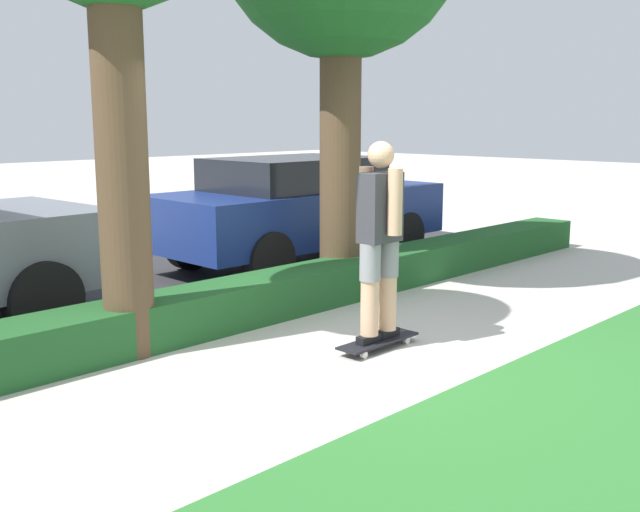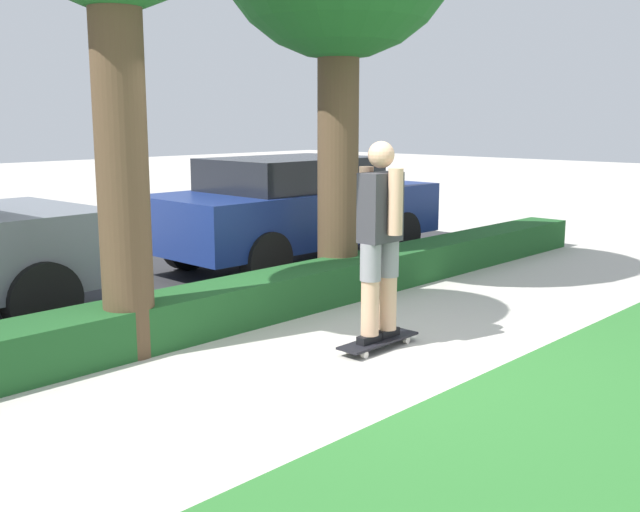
{
  "view_description": "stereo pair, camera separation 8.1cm",
  "coord_description": "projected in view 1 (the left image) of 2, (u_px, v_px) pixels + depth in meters",
  "views": [
    {
      "loc": [
        -4.65,
        -4.06,
        2.03
      ],
      "look_at": [
        0.12,
        0.6,
        0.8
      ],
      "focal_mm": 42.0,
      "sensor_mm": 36.0,
      "label": 1
    },
    {
      "loc": [
        -4.71,
        -4.0,
        2.03
      ],
      "look_at": [
        0.12,
        0.6,
        0.8
      ],
      "focal_mm": 42.0,
      "sensor_mm": 36.0,
      "label": 2
    }
  ],
  "objects": [
    {
      "name": "skateboard",
      "position": [
        378.0,
        341.0,
        6.66
      ],
      "size": [
        0.87,
        0.24,
        0.08
      ],
      "color": "black",
      "rests_on": "ground_plane"
    },
    {
      "name": "skater_person",
      "position": [
        380.0,
        236.0,
        6.49
      ],
      "size": [
        0.51,
        0.45,
        1.75
      ],
      "color": "black",
      "rests_on": "skateboard"
    },
    {
      "name": "parked_car_middle",
      "position": [
        299.0,
        207.0,
        10.41
      ],
      "size": [
        4.29,
        1.83,
        1.5
      ],
      "rotation": [
        0.0,
        0.0,
        -0.01
      ],
      "color": "navy",
      "rests_on": "ground_plane"
    },
    {
      "name": "ground_plane",
      "position": [
        360.0,
        358.0,
        6.43
      ],
      "size": [
        60.0,
        60.0,
        0.0
      ],
      "primitive_type": "plane",
      "color": "#BCB7AD"
    },
    {
      "name": "hedge_row",
      "position": [
        240.0,
        302.0,
        7.49
      ],
      "size": [
        13.05,
        0.6,
        0.43
      ],
      "color": "#1E5123",
      "rests_on": "ground_plane"
    },
    {
      "name": "street_asphalt",
      "position": [
        107.0,
        283.0,
        9.31
      ],
      "size": [
        13.05,
        5.0,
        0.01
      ],
      "color": "#2D2D30",
      "rests_on": "ground_plane"
    }
  ]
}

